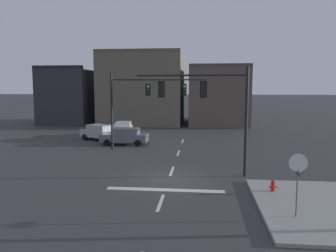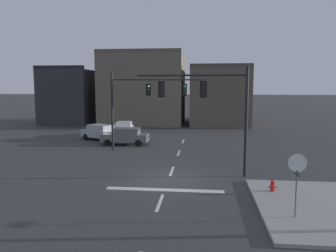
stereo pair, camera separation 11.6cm
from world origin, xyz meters
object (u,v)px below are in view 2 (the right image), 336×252
fire_hydrant (273,188)px  car_lot_middle (101,132)px  car_lot_nearside (125,136)px  car_lot_farside (124,129)px  signal_mast_far_side (140,98)px  signal_mast_near_side (214,102)px  stop_sign (297,170)px

fire_hydrant → car_lot_middle: bearing=131.8°
car_lot_nearside → fire_hydrant: size_ratio=5.95×
fire_hydrant → car_lot_farside: bearing=123.8°
car_lot_nearside → car_lot_middle: same height
car_lot_farside → fire_hydrant: size_ratio=6.15×
signal_mast_far_side → fire_hydrant: bearing=-50.8°
signal_mast_near_side → signal_mast_far_side: 9.88m
stop_sign → car_lot_farside: (-12.65, 22.00, -1.29)m
car_lot_middle → fire_hydrant: (14.13, -15.78, -0.53)m
car_lot_nearside → fire_hydrant: (11.03, -13.48, -0.53)m
signal_mast_near_side → car_lot_farside: (-9.41, 15.15, -3.74)m
car_lot_middle → fire_hydrant: bearing=-48.2°
car_lot_middle → car_lot_nearside: bearing=-36.5°
signal_mast_near_side → car_lot_nearside: bearing=128.6°
car_lot_nearside → fire_hydrant: 17.43m
signal_mast_far_side → signal_mast_near_side: bearing=-51.8°
signal_mast_far_side → car_lot_nearside: size_ratio=1.84×
signal_mast_far_side → stop_sign: signal_mast_far_side is taller
stop_sign → fire_hydrant: bearing=94.0°
signal_mast_far_side → car_lot_middle: (-5.02, 4.59, -3.72)m
signal_mast_far_side → car_lot_nearside: (-1.92, 2.30, -3.72)m
signal_mast_far_side → stop_sign: bearing=-57.4°
signal_mast_near_side → car_lot_middle: 17.04m
signal_mast_far_side → car_lot_nearside: bearing=129.9°
signal_mast_near_side → car_lot_nearside: 13.41m
signal_mast_far_side → car_lot_farside: 8.90m
signal_mast_far_side → car_lot_middle: bearing=137.5°
signal_mast_far_side → car_lot_farside: signal_mast_far_side is taller
stop_sign → car_lot_middle: (-14.37, 19.20, -1.29)m
stop_sign → car_lot_middle: stop_sign is taller
car_lot_nearside → stop_sign: bearing=-56.3°
stop_sign → car_lot_nearside: bearing=123.7°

